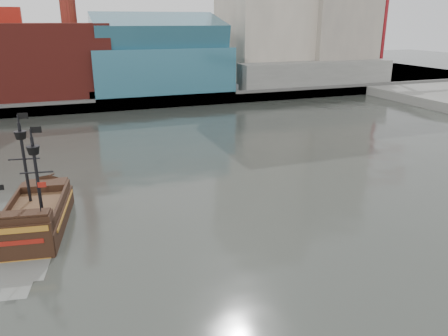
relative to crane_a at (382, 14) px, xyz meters
name	(u,v)px	position (x,y,z in m)	size (l,w,h in m)	color
ground	(233,258)	(-78.63, -82.00, -19.11)	(400.00, 400.00, 0.00)	#282B26
promenade_far	(106,86)	(-78.63, 10.00, -18.11)	(220.00, 60.00, 2.00)	slate
seawall	(121,104)	(-78.63, -19.50, -17.81)	(220.00, 1.00, 2.60)	#4C4C49
crane_a	(382,14)	(0.00, 0.00, 0.00)	(22.50, 4.00, 32.25)	slate
crane_b	(385,27)	(9.60, 10.00, -3.54)	(19.10, 4.00, 26.25)	slate
pirate_ship	(37,219)	(-92.95, -71.39, -18.13)	(6.53, 14.97, 10.83)	black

